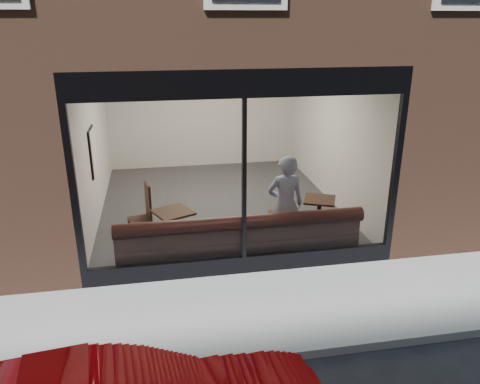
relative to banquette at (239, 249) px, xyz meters
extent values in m
plane|color=black|center=(0.00, -2.45, -0.23)|extent=(120.00, 120.00, 0.00)
cube|color=gray|center=(0.00, -1.45, -0.22)|extent=(40.00, 2.00, 0.01)
cube|color=gray|center=(0.00, -2.50, -0.17)|extent=(40.00, 0.10, 0.12)
cube|color=brown|center=(-3.75, 5.55, 1.38)|extent=(2.50, 12.00, 3.20)
cube|color=brown|center=(3.75, 5.55, 1.38)|extent=(2.50, 12.00, 3.20)
cube|color=brown|center=(0.00, 8.55, 1.38)|extent=(5.00, 6.00, 3.20)
plane|color=#2D2D30|center=(0.00, 2.55, -0.21)|extent=(6.00, 6.00, 0.00)
plane|color=white|center=(0.00, 2.55, 2.97)|extent=(6.00, 6.00, 0.00)
plane|color=silver|center=(0.00, 5.54, 1.37)|extent=(5.00, 0.00, 5.00)
plane|color=silver|center=(-2.49, 2.55, 1.37)|extent=(0.00, 6.00, 6.00)
plane|color=silver|center=(2.49, 2.55, 1.37)|extent=(0.00, 6.00, 6.00)
cube|color=black|center=(0.00, -0.40, -0.08)|extent=(5.00, 0.10, 0.30)
cube|color=black|center=(0.00, -0.40, 2.77)|extent=(5.00, 0.10, 0.40)
cube|color=black|center=(0.00, -0.40, 1.32)|extent=(0.06, 0.10, 2.50)
plane|color=white|center=(0.00, -0.43, 1.33)|extent=(4.80, 0.00, 4.80)
cube|color=black|center=(0.00, 0.00, 0.00)|extent=(4.00, 0.55, 0.45)
imported|color=#A8B5D9|center=(0.83, 0.21, 0.65)|extent=(0.64, 0.43, 1.75)
cube|color=black|center=(-1.06, 0.55, 0.52)|extent=(0.78, 0.78, 0.04)
cube|color=black|center=(1.61, 0.66, 0.52)|extent=(0.72, 0.72, 0.04)
cube|color=black|center=(-1.67, 1.48, 0.01)|extent=(0.47, 0.47, 0.04)
cube|color=black|center=(1.04, 1.28, 0.01)|extent=(0.44, 0.44, 0.04)
cube|color=white|center=(-2.45, 2.07, 1.24)|extent=(0.02, 0.64, 0.86)
camera|label=1|loc=(-1.24, -6.90, 3.62)|focal=35.00mm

